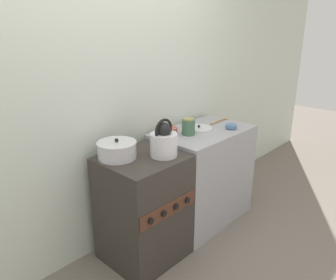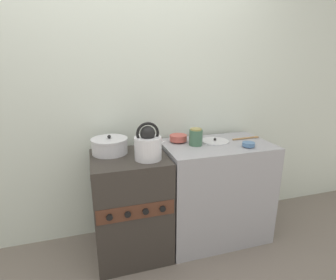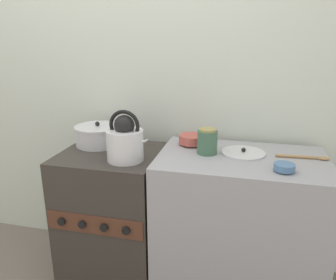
# 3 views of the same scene
# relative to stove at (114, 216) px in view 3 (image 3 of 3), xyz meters

# --- Properties ---
(wall_back) EXTENTS (7.00, 0.06, 2.50)m
(wall_back) POSITION_rel_stove_xyz_m (0.00, 0.37, 0.83)
(wall_back) COLOR silver
(wall_back) RESTS_ON ground_plane
(stove) EXTENTS (0.57, 0.55, 0.84)m
(stove) POSITION_rel_stove_xyz_m (0.00, 0.00, 0.00)
(stove) COLOR #332D28
(stove) RESTS_ON ground_plane
(counter) EXTENTS (0.90, 0.56, 0.87)m
(counter) POSITION_rel_stove_xyz_m (0.75, 0.02, 0.01)
(counter) COLOR #99999E
(counter) RESTS_ON ground_plane
(kettle) EXTENTS (0.24, 0.20, 0.28)m
(kettle) POSITION_rel_stove_xyz_m (0.13, -0.09, 0.53)
(kettle) COLOR silver
(kettle) RESTS_ON stove
(cooking_pot) EXTENTS (0.28, 0.28, 0.15)m
(cooking_pot) POSITION_rel_stove_xyz_m (-0.13, 0.12, 0.48)
(cooking_pot) COLOR silver
(cooking_pot) RESTS_ON stove
(enamel_bowl) EXTENTS (0.15, 0.15, 0.06)m
(enamel_bowl) POSITION_rel_stove_xyz_m (0.45, 0.16, 0.49)
(enamel_bowl) COLOR #B75147
(enamel_bowl) RESTS_ON counter
(small_ceramic_bowl) EXTENTS (0.10, 0.10, 0.04)m
(small_ceramic_bowl) POSITION_rel_stove_xyz_m (0.94, -0.14, 0.47)
(small_ceramic_bowl) COLOR #4C729E
(small_ceramic_bowl) RESTS_ON counter
(storage_jar) EXTENTS (0.11, 0.11, 0.14)m
(storage_jar) POSITION_rel_stove_xyz_m (0.56, 0.03, 0.52)
(storage_jar) COLOR #3F664C
(storage_jar) RESTS_ON counter
(loose_pot_lid) EXTENTS (0.24, 0.24, 0.03)m
(loose_pot_lid) POSITION_rel_stove_xyz_m (0.75, 0.07, 0.46)
(loose_pot_lid) COLOR silver
(loose_pot_lid) RESTS_ON counter
(wooden_spoon) EXTENTS (0.27, 0.04, 0.02)m
(wooden_spoon) POSITION_rel_stove_xyz_m (1.08, 0.07, 0.46)
(wooden_spoon) COLOR #A37A4C
(wooden_spoon) RESTS_ON counter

